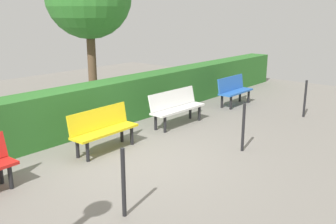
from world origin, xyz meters
name	(u,v)px	position (x,y,z in m)	size (l,w,h in m)	color
ground_plane	(128,158)	(0.00, 0.00, 0.00)	(20.30, 20.30, 0.00)	gray
bench_blue	(234,89)	(-5.05, -0.63, 0.48)	(1.37, 0.45, 0.86)	blue
bench_white	(176,106)	(-2.33, -0.68, 0.48)	(1.64, 0.51, 0.86)	white
bench_yellow	(103,128)	(0.02, -0.68, 0.48)	(1.50, 0.49, 0.86)	yellow
hedge_row	(106,104)	(-1.17, -1.98, 0.55)	(16.30, 0.71, 1.09)	#2D6B28
railing_post_near	(305,99)	(-5.10, 1.51, 0.50)	(0.06, 0.06, 1.00)	black
railing_post_mid	(243,127)	(-1.77, 1.51, 0.50)	(0.06, 0.06, 1.00)	black
railing_post_far	(123,183)	(1.52, 1.51, 0.50)	(0.06, 0.06, 1.00)	black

